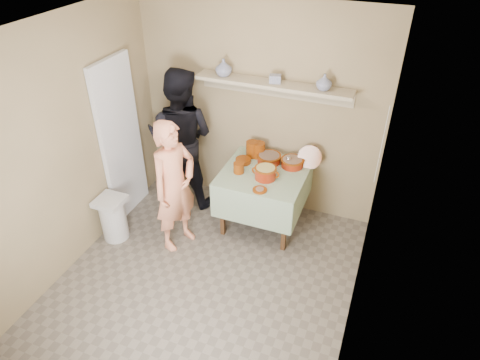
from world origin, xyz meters
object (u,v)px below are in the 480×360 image
at_px(cazuela_rice, 265,172).
at_px(trash_bin, 113,218).
at_px(person_cook, 175,187).
at_px(serving_table, 264,180).
at_px(person_helper, 181,139).

height_order(cazuela_rice, trash_bin, cazuela_rice).
height_order(person_cook, cazuela_rice, person_cook).
relative_size(serving_table, trash_bin, 1.74).
distance_m(person_cook, person_helper, 0.89).
xyz_separation_m(person_helper, serving_table, (1.15, -0.12, -0.27)).
xyz_separation_m(serving_table, trash_bin, (-1.56, -0.90, -0.36)).
bearing_deg(person_helper, person_cook, 106.55).
xyz_separation_m(person_cook, cazuela_rice, (0.86, 0.56, 0.06)).
height_order(person_helper, trash_bin, person_helper).
relative_size(person_helper, serving_table, 1.88).
distance_m(person_cook, cazuela_rice, 1.03).
relative_size(person_cook, trash_bin, 2.82).
distance_m(person_helper, serving_table, 1.19).
distance_m(person_cook, trash_bin, 0.93).
xyz_separation_m(serving_table, cazuela_rice, (0.05, -0.13, 0.20)).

